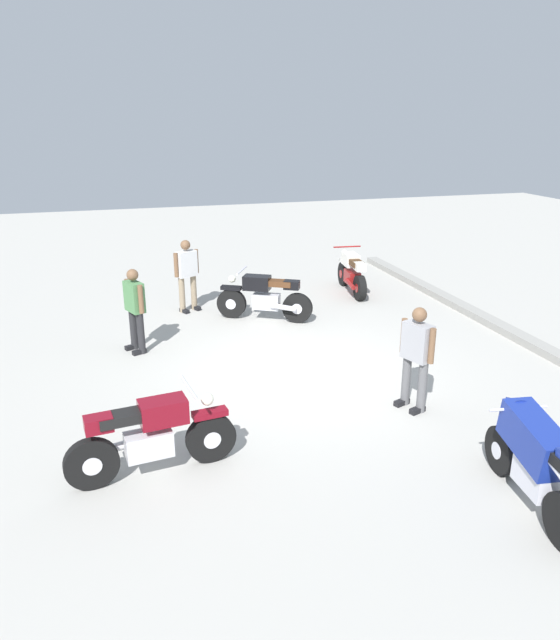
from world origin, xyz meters
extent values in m
plane|color=#ADAAA3|center=(0.00, 0.00, 0.00)|extent=(40.00, 40.00, 0.00)
cube|color=gray|center=(0.00, 4.60, 0.07)|extent=(14.00, 0.30, 0.15)
cylinder|color=black|center=(-3.12, -0.50, 0.32)|extent=(0.42, 0.62, 0.64)
cylinder|color=black|center=(-2.41, 0.77, 0.32)|extent=(0.42, 0.62, 0.64)
cylinder|color=silver|center=(-3.12, -0.50, 0.32)|extent=(0.23, 0.26, 0.22)
cylinder|color=silver|center=(-2.41, 0.77, 0.32)|extent=(0.23, 0.26, 0.22)
cube|color=silver|center=(-2.74, 0.18, 0.42)|extent=(0.52, 0.63, 0.32)
cube|color=black|center=(-2.84, 0.00, 0.82)|extent=(0.55, 0.64, 0.30)
cube|color=black|center=(-3.12, -0.50, 0.67)|extent=(0.35, 0.46, 0.08)
cube|color=#4C2D19|center=(-2.62, 0.39, 0.84)|extent=(0.52, 0.65, 0.12)
cube|color=black|center=(-2.47, 0.66, 0.82)|extent=(0.35, 0.39, 0.18)
cylinder|color=silver|center=(-2.40, 0.44, 0.37)|extent=(0.37, 0.54, 0.16)
cylinder|color=silver|center=(-3.00, -0.29, 1.07)|extent=(0.63, 0.37, 0.04)
sphere|color=silver|center=(-3.11, -0.48, 0.87)|extent=(0.16, 0.16, 0.16)
cylinder|color=black|center=(-4.86, 2.82, 0.30)|extent=(0.61, 0.22, 0.60)
cylinder|color=black|center=(-3.52, 2.68, 0.30)|extent=(0.61, 0.22, 0.60)
cylinder|color=maroon|center=(-4.86, 2.82, 0.30)|extent=(0.23, 0.20, 0.21)
cylinder|color=maroon|center=(-3.52, 2.68, 0.30)|extent=(0.23, 0.20, 0.21)
cube|color=maroon|center=(-4.14, 2.74, 0.40)|extent=(0.59, 0.34, 0.32)
cube|color=white|center=(-4.34, 2.76, 0.80)|extent=(0.59, 0.38, 0.30)
cube|color=white|center=(-4.86, 2.82, 0.63)|extent=(0.45, 0.21, 0.08)
cube|color=#4C331E|center=(-3.89, 2.72, 0.82)|extent=(0.62, 0.32, 0.12)
cube|color=white|center=(-3.59, 2.69, 0.80)|extent=(0.34, 0.25, 0.18)
cylinder|color=maroon|center=(-3.76, 2.53, 0.35)|extent=(0.57, 0.17, 0.16)
cylinder|color=maroon|center=(-4.66, 2.80, 1.05)|extent=(0.11, 0.70, 0.04)
sphere|color=silver|center=(-4.88, 2.82, 0.85)|extent=(0.16, 0.16, 0.16)
cylinder|color=black|center=(2.34, -1.92, 0.32)|extent=(0.20, 0.65, 0.64)
cylinder|color=black|center=(2.52, -3.36, 0.32)|extent=(0.20, 0.65, 0.64)
cylinder|color=silver|center=(2.34, -1.92, 0.32)|extent=(0.17, 0.24, 0.22)
cylinder|color=silver|center=(2.52, -3.36, 0.32)|extent=(0.17, 0.24, 0.22)
cube|color=silver|center=(2.44, -2.69, 0.42)|extent=(0.35, 0.59, 0.32)
cube|color=maroon|center=(2.41, -2.49, 0.82)|extent=(0.39, 0.60, 0.30)
cube|color=maroon|center=(2.34, -1.92, 0.67)|extent=(0.21, 0.46, 0.08)
cube|color=black|center=(2.47, -2.94, 0.84)|extent=(0.33, 0.63, 0.12)
cube|color=maroon|center=(2.51, -3.24, 0.82)|extent=(0.26, 0.35, 0.18)
cylinder|color=silver|center=(2.32, -3.11, 0.37)|extent=(0.18, 0.57, 0.16)
cylinder|color=silver|center=(2.37, -2.16, 1.07)|extent=(0.70, 0.12, 0.04)
sphere|color=silver|center=(2.34, -1.95, 0.87)|extent=(0.16, 0.16, 0.16)
cylinder|color=black|center=(3.59, 1.45, 0.30)|extent=(0.62, 0.24, 0.60)
cylinder|color=silver|center=(3.59, 1.45, 0.30)|extent=(0.23, 0.21, 0.21)
cube|color=silver|center=(4.31, 1.35, 0.40)|extent=(0.59, 0.36, 0.32)
cube|color=navy|center=(4.16, 1.37, 0.80)|extent=(1.03, 0.50, 0.57)
cone|color=navy|center=(3.64, 1.44, 0.95)|extent=(0.40, 0.39, 0.39)
cube|color=black|center=(4.55, 1.31, 0.87)|extent=(0.63, 0.34, 0.12)
cylinder|color=silver|center=(3.78, 1.42, 0.97)|extent=(0.13, 0.70, 0.04)
sphere|color=silver|center=(3.56, 1.46, 0.90)|extent=(0.16, 0.16, 0.16)
cylinder|color=gray|center=(-3.81, -1.47, 0.40)|extent=(0.17, 0.17, 0.80)
cube|color=black|center=(-3.75, -1.45, 0.04)|extent=(0.28, 0.21, 0.08)
cylinder|color=gray|center=(-3.95, -1.19, 0.40)|extent=(0.17, 0.17, 0.80)
cube|color=black|center=(-3.90, -1.16, 0.04)|extent=(0.28, 0.21, 0.08)
cube|color=silver|center=(-3.88, -1.33, 1.08)|extent=(0.40, 0.50, 0.56)
cylinder|color=brown|center=(-3.76, -1.57, 1.09)|extent=(0.12, 0.12, 0.53)
cylinder|color=brown|center=(-4.00, -1.09, 1.09)|extent=(0.12, 0.12, 0.53)
sphere|color=brown|center=(-3.88, -1.33, 1.50)|extent=(0.22, 0.22, 0.22)
cylinder|color=#262628|center=(-1.87, -2.63, 0.39)|extent=(0.17, 0.17, 0.78)
cube|color=black|center=(-1.85, -2.69, 0.04)|extent=(0.19, 0.28, 0.08)
cylinder|color=#262628|center=(-1.58, -2.52, 0.39)|extent=(0.17, 0.17, 0.78)
cube|color=black|center=(-1.56, -2.57, 0.04)|extent=(0.19, 0.28, 0.08)
cube|color=#4C7F4C|center=(-1.73, -2.57, 1.05)|extent=(0.49, 0.37, 0.55)
cylinder|color=brown|center=(-1.97, -2.68, 1.07)|extent=(0.12, 0.12, 0.52)
cylinder|color=brown|center=(-1.48, -2.47, 1.07)|extent=(0.12, 0.12, 0.52)
sphere|color=brown|center=(-1.73, -2.57, 1.46)|extent=(0.21, 0.21, 0.21)
cylinder|color=#59595B|center=(1.61, 1.18, 0.39)|extent=(0.17, 0.17, 0.78)
cube|color=black|center=(1.64, 1.12, 0.04)|extent=(0.18, 0.28, 0.08)
cylinder|color=#59595B|center=(1.91, 1.28, 0.39)|extent=(0.17, 0.17, 0.78)
cube|color=black|center=(1.93, 1.23, 0.04)|extent=(0.18, 0.28, 0.08)
cube|color=#99999E|center=(1.76, 1.23, 1.06)|extent=(0.49, 0.36, 0.56)
cylinder|color=brown|center=(1.51, 1.14, 1.08)|extent=(0.12, 0.12, 0.52)
cylinder|color=brown|center=(2.01, 1.32, 1.08)|extent=(0.12, 0.12, 0.52)
sphere|color=brown|center=(1.76, 1.23, 1.48)|extent=(0.21, 0.21, 0.21)
camera|label=1|loc=(8.86, -2.93, 4.16)|focal=33.20mm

